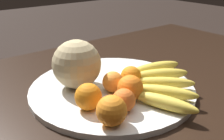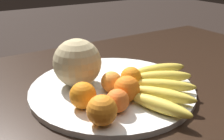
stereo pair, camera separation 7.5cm
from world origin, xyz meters
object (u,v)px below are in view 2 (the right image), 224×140
Objects in this scene: produce_tag at (105,101)px; orange_front_right at (112,82)px; fruit_bowl at (112,88)px; banana_bunch at (161,84)px; kitchen_table at (121,110)px; orange_back_left at (83,95)px; melon at (77,63)px; orange_mid_center at (117,101)px; orange_back_right at (127,89)px; orange_top_small at (102,110)px; orange_front_left at (131,77)px.

orange_front_right is at bearing -104.70° from produce_tag.
banana_bunch is (-0.10, 0.10, 0.03)m from fruit_bowl.
kitchen_table is 0.23m from orange_back_left.
orange_mid_center is (-0.02, 0.19, -0.04)m from melon.
produce_tag is (-0.06, 0.00, -0.03)m from orange_back_left.
orange_back_right is (-0.05, -0.03, 0.01)m from orange_mid_center.
kitchen_table is 23.28× the size of orange_back_right.
orange_top_small is 0.11m from produce_tag.
orange_back_left reaches higher than orange_front_right.
orange_back_left is at bearing 18.92° from orange_front_right.
fruit_bowl is at bearing -128.46° from orange_top_small.
orange_front_left is at bearing 88.25° from kitchen_table.
orange_back_right is (0.06, 0.11, 0.14)m from kitchen_table.
orange_mid_center is at bearing -155.35° from orange_top_small.
orange_top_small reaches higher than orange_back_left.
orange_back_right reaches higher than orange_front_left.
orange_front_left is 0.87× the size of orange_top_small.
melon is 2.30× the size of orange_front_left.
orange_back_left is (0.23, -0.03, 0.02)m from banana_bunch.
melon reaches higher than orange_top_small.
orange_front_left is 0.08m from orange_back_right.
orange_back_right is at bearing 81.52° from fruit_bowl.
orange_back_left is 0.07m from produce_tag.
orange_back_right is 0.76× the size of produce_tag.
orange_back_left is 0.75× the size of produce_tag.
orange_mid_center is 0.83× the size of orange_top_small.
fruit_bowl is at bearing 14.45° from kitchen_table.
orange_front_left is at bearing -132.75° from orange_back_right.
orange_front_left is at bearing -127.87° from produce_tag.
kitchen_table is 26.87× the size of orange_front_right.
produce_tag reaches higher than fruit_bowl.
produce_tag is at bearing -24.67° from orange_back_right.
orange_front_left is 0.89× the size of orange_back_right.
orange_front_right is at bearing -4.11° from orange_front_left.
orange_front_left is 1.05× the size of orange_mid_center.
orange_top_small reaches higher than orange_front_left.
melon is 2.36× the size of orange_front_right.
orange_back_right reaches higher than fruit_bowl.
melon is 1.55× the size of produce_tag.
orange_top_small reaches higher than kitchen_table.
orange_mid_center is at bearing 125.47° from produce_tag.
produce_tag is (0.17, -0.03, -0.02)m from banana_bunch.
produce_tag is (-0.06, -0.08, -0.03)m from orange_top_small.
produce_tag is at bearing 18.62° from orange_front_left.
orange_front_right is at bearing -129.47° from orange_top_small.
melon reaches higher than orange_front_right.
orange_mid_center is 0.86× the size of orange_back_left.
melon is (0.12, -0.05, 0.17)m from kitchen_table.
melon is (0.08, -0.06, 0.08)m from fruit_bowl.
fruit_bowl is at bearing -152.15° from orange_back_left.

